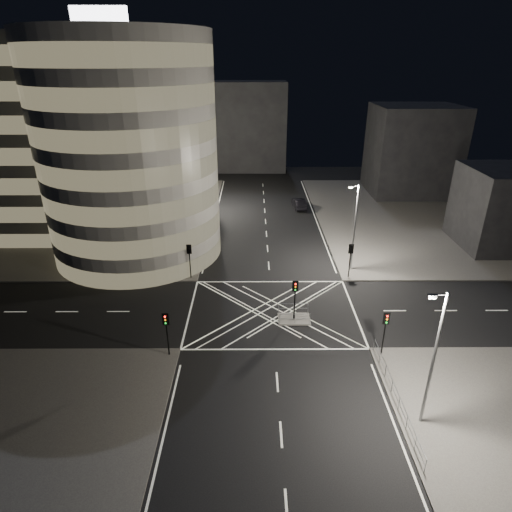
{
  "coord_description": "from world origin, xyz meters",
  "views": [
    {
      "loc": [
        -1.76,
        -35.46,
        22.53
      ],
      "look_at": [
        -1.54,
        6.3,
        3.0
      ],
      "focal_mm": 30.0,
      "sensor_mm": 36.0,
      "label": 1
    }
  ],
  "objects_px": {
    "traffic_signal_nl": "(166,326)",
    "traffic_signal_island": "(295,293)",
    "street_lamp_right_near": "(433,356)",
    "traffic_signal_nr": "(385,326)",
    "street_lamp_left_near": "(189,216)",
    "street_lamp_right_far": "(354,225)",
    "traffic_signal_fr": "(351,255)",
    "traffic_signal_fl": "(189,255)",
    "street_lamp_left_far": "(204,177)",
    "central_island": "(294,319)",
    "sedan": "(299,203)"
  },
  "relations": [
    {
      "from": "traffic_signal_nl",
      "to": "street_lamp_left_near",
      "type": "distance_m",
      "value": 18.99
    },
    {
      "from": "traffic_signal_fl",
      "to": "traffic_signal_nr",
      "type": "relative_size",
      "value": 1.0
    },
    {
      "from": "traffic_signal_nr",
      "to": "street_lamp_right_far",
      "type": "distance_m",
      "value": 16.03
    },
    {
      "from": "traffic_signal_fl",
      "to": "traffic_signal_nl",
      "type": "bearing_deg",
      "value": -90.0
    },
    {
      "from": "traffic_signal_nl",
      "to": "sedan",
      "type": "xyz_separation_m",
      "value": [
        14.45,
        38.02,
        -2.11
      ]
    },
    {
      "from": "traffic_signal_fl",
      "to": "street_lamp_right_far",
      "type": "relative_size",
      "value": 0.4
    },
    {
      "from": "traffic_signal_island",
      "to": "street_lamp_left_near",
      "type": "relative_size",
      "value": 0.4
    },
    {
      "from": "traffic_signal_nr",
      "to": "sedan",
      "type": "xyz_separation_m",
      "value": [
        -3.15,
        38.02,
        -2.11
      ]
    },
    {
      "from": "traffic_signal_nl",
      "to": "street_lamp_left_far",
      "type": "bearing_deg",
      "value": 90.99
    },
    {
      "from": "central_island",
      "to": "traffic_signal_fr",
      "type": "height_order",
      "value": "traffic_signal_fr"
    },
    {
      "from": "traffic_signal_nl",
      "to": "traffic_signal_nr",
      "type": "distance_m",
      "value": 17.6
    },
    {
      "from": "central_island",
      "to": "traffic_signal_nr",
      "type": "bearing_deg",
      "value": -37.93
    },
    {
      "from": "central_island",
      "to": "traffic_signal_fr",
      "type": "xyz_separation_m",
      "value": [
        6.8,
        8.3,
        2.84
      ]
    },
    {
      "from": "traffic_signal_island",
      "to": "street_lamp_right_far",
      "type": "xyz_separation_m",
      "value": [
        7.44,
        10.5,
        2.63
      ]
    },
    {
      "from": "traffic_signal_island",
      "to": "street_lamp_right_far",
      "type": "height_order",
      "value": "street_lamp_right_far"
    },
    {
      "from": "traffic_signal_fr",
      "to": "traffic_signal_island",
      "type": "relative_size",
      "value": 1.0
    },
    {
      "from": "traffic_signal_nr",
      "to": "traffic_signal_fl",
      "type": "bearing_deg",
      "value": 142.31
    },
    {
      "from": "street_lamp_right_far",
      "to": "sedan",
      "type": "distance_m",
      "value": 23.03
    },
    {
      "from": "traffic_signal_fl",
      "to": "street_lamp_right_near",
      "type": "xyz_separation_m",
      "value": [
        18.24,
        -20.8,
        2.63
      ]
    },
    {
      "from": "traffic_signal_nl",
      "to": "traffic_signal_nr",
      "type": "relative_size",
      "value": 1.0
    },
    {
      "from": "sedan",
      "to": "traffic_signal_nr",
      "type": "bearing_deg",
      "value": 89.7
    },
    {
      "from": "traffic_signal_fl",
      "to": "street_lamp_left_far",
      "type": "distance_m",
      "value": 23.36
    },
    {
      "from": "traffic_signal_fr",
      "to": "traffic_signal_island",
      "type": "xyz_separation_m",
      "value": [
        -6.8,
        -8.3,
        0.0
      ]
    },
    {
      "from": "central_island",
      "to": "street_lamp_right_far",
      "type": "relative_size",
      "value": 0.3
    },
    {
      "from": "traffic_signal_nr",
      "to": "street_lamp_right_near",
      "type": "relative_size",
      "value": 0.4
    },
    {
      "from": "central_island",
      "to": "street_lamp_right_near",
      "type": "height_order",
      "value": "street_lamp_right_near"
    },
    {
      "from": "street_lamp_left_near",
      "to": "street_lamp_right_far",
      "type": "height_order",
      "value": "same"
    },
    {
      "from": "traffic_signal_fr",
      "to": "traffic_signal_island",
      "type": "bearing_deg",
      "value": -129.33
    },
    {
      "from": "traffic_signal_island",
      "to": "sedan",
      "type": "distance_m",
      "value": 32.99
    },
    {
      "from": "central_island",
      "to": "street_lamp_left_far",
      "type": "xyz_separation_m",
      "value": [
        -11.44,
        31.5,
        5.47
      ]
    },
    {
      "from": "traffic_signal_nr",
      "to": "traffic_signal_nl",
      "type": "bearing_deg",
      "value": 180.0
    },
    {
      "from": "sedan",
      "to": "traffic_signal_fr",
      "type": "bearing_deg",
      "value": 92.31
    },
    {
      "from": "traffic_signal_island",
      "to": "traffic_signal_fr",
      "type": "bearing_deg",
      "value": 50.67
    },
    {
      "from": "traffic_signal_nl",
      "to": "street_lamp_right_far",
      "type": "height_order",
      "value": "street_lamp_right_far"
    },
    {
      "from": "traffic_signal_fl",
      "to": "street_lamp_left_far",
      "type": "xyz_separation_m",
      "value": [
        -0.64,
        23.2,
        2.63
      ]
    },
    {
      "from": "street_lamp_right_far",
      "to": "street_lamp_right_near",
      "type": "bearing_deg",
      "value": -90.0
    },
    {
      "from": "central_island",
      "to": "street_lamp_right_near",
      "type": "relative_size",
      "value": 0.3
    },
    {
      "from": "street_lamp_left_far",
      "to": "sedan",
      "type": "bearing_deg",
      "value": 4.63
    },
    {
      "from": "street_lamp_right_far",
      "to": "traffic_signal_nr",
      "type": "bearing_deg",
      "value": -92.3
    },
    {
      "from": "street_lamp_left_near",
      "to": "street_lamp_left_far",
      "type": "distance_m",
      "value": 18.0
    },
    {
      "from": "traffic_signal_island",
      "to": "central_island",
      "type": "bearing_deg",
      "value": 0.0
    },
    {
      "from": "traffic_signal_nl",
      "to": "traffic_signal_island",
      "type": "bearing_deg",
      "value": 26.14
    },
    {
      "from": "traffic_signal_fr",
      "to": "street_lamp_right_far",
      "type": "xyz_separation_m",
      "value": [
        0.64,
        2.2,
        2.63
      ]
    },
    {
      "from": "traffic_signal_nr",
      "to": "street_lamp_left_near",
      "type": "height_order",
      "value": "street_lamp_left_near"
    },
    {
      "from": "street_lamp_left_near",
      "to": "traffic_signal_fl",
      "type": "bearing_deg",
      "value": -83.03
    },
    {
      "from": "street_lamp_right_near",
      "to": "street_lamp_right_far",
      "type": "bearing_deg",
      "value": 90.0
    },
    {
      "from": "central_island",
      "to": "traffic_signal_fl",
      "type": "relative_size",
      "value": 0.75
    },
    {
      "from": "traffic_signal_nl",
      "to": "sedan",
      "type": "relative_size",
      "value": 0.82
    },
    {
      "from": "traffic_signal_island",
      "to": "street_lamp_right_near",
      "type": "distance_m",
      "value": 14.78
    },
    {
      "from": "street_lamp_right_far",
      "to": "street_lamp_right_near",
      "type": "relative_size",
      "value": 1.0
    }
  ]
}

